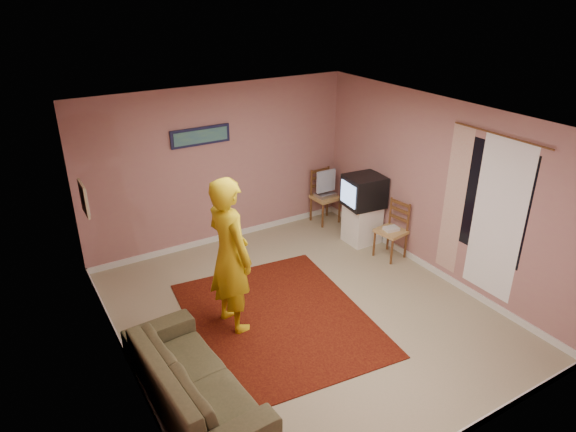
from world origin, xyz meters
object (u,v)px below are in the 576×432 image
tv_cabinet (362,224)px  sofa (193,378)px  chair_b (392,225)px  crt_tv (364,191)px  person (230,255)px  chair_a (326,191)px

tv_cabinet → sofa: (-3.75, -1.97, -0.02)m
chair_b → sofa: chair_b is taller
crt_tv → chair_b: size_ratio=1.31×
sofa → person: (0.92, 1.00, 0.70)m
chair_b → person: bearing=-92.5°
crt_tv → sofa: crt_tv is taller
chair_a → person: 3.39m
tv_cabinet → chair_a: size_ratio=1.24×
person → chair_b: bearing=-91.9°
chair_b → sofa: size_ratio=0.24×
chair_a → sofa: 4.71m
tv_cabinet → chair_b: chair_b is taller
crt_tv → sofa: 4.27m
tv_cabinet → crt_tv: crt_tv is taller
tv_cabinet → crt_tv: (-0.01, 0.00, 0.58)m
tv_cabinet → chair_b: size_ratio=1.31×
sofa → person: bearing=-46.0°
crt_tv → person: size_ratio=0.32×
chair_a → chair_b: chair_a is taller
sofa → person: 1.53m
crt_tv → chair_b: (0.06, -0.65, -0.35)m
tv_cabinet → chair_b: 0.69m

